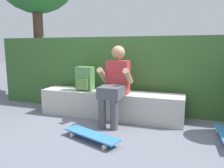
% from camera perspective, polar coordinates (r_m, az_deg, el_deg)
% --- Properties ---
extents(ground_plane, '(24.00, 24.00, 0.00)m').
position_cam_1_polar(ground_plane, '(3.35, -3.05, -10.62)').
color(ground_plane, slate).
extents(bench_main, '(2.37, 0.45, 0.43)m').
position_cam_1_polar(bench_main, '(3.66, -0.58, -5.33)').
color(bench_main, '#B2B1A8').
rests_on(bench_main, ground).
extents(person_skater, '(0.49, 0.62, 1.18)m').
position_cam_1_polar(person_skater, '(3.33, 0.84, 0.50)').
color(person_skater, '#B73338').
rests_on(person_skater, ground).
extents(skateboard_near_person, '(0.82, 0.47, 0.09)m').
position_cam_1_polar(skateboard_near_person, '(2.82, -5.36, -13.05)').
color(skateboard_near_person, teal).
rests_on(skateboard_near_person, ground).
extents(backpack_on_bench, '(0.28, 0.23, 0.40)m').
position_cam_1_polar(backpack_on_bench, '(3.75, -7.09, 1.30)').
color(backpack_on_bench, '#51894C').
rests_on(backpack_on_bench, bench_main).
extents(hedge_row, '(4.94, 0.53, 1.34)m').
position_cam_1_polar(hedge_row, '(4.16, 2.02, 2.82)').
color(hedge_row, '#345B2A').
rests_on(hedge_row, ground).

